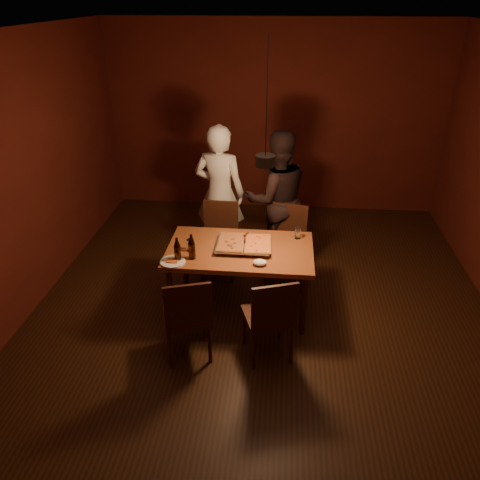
# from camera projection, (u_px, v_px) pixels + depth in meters

# --- Properties ---
(room_shell) EXTENTS (6.00, 6.00, 6.00)m
(room_shell) POSITION_uv_depth(u_px,v_px,m) (264.00, 197.00, 4.36)
(room_shell) COLOR #341B0E
(room_shell) RESTS_ON ground
(dining_table) EXTENTS (1.50, 0.90, 0.75)m
(dining_table) POSITION_uv_depth(u_px,v_px,m) (240.00, 255.00, 4.85)
(dining_table) COLOR brown
(dining_table) RESTS_ON floor
(chair_far_left) EXTENTS (0.43, 0.43, 0.49)m
(chair_far_left) POSITION_uv_depth(u_px,v_px,m) (220.00, 232.00, 5.62)
(chair_far_left) COLOR #38190F
(chair_far_left) RESTS_ON floor
(chair_far_right) EXTENTS (0.51, 0.51, 0.49)m
(chair_far_right) POSITION_uv_depth(u_px,v_px,m) (287.00, 235.00, 5.55)
(chair_far_right) COLOR #38190F
(chair_far_right) RESTS_ON floor
(chair_near_left) EXTENTS (0.53, 0.53, 0.49)m
(chair_near_left) POSITION_uv_depth(u_px,v_px,m) (188.00, 312.00, 4.21)
(chair_near_left) COLOR #38190F
(chair_near_left) RESTS_ON floor
(chair_near_right) EXTENTS (0.53, 0.53, 0.49)m
(chair_near_right) POSITION_uv_depth(u_px,v_px,m) (271.00, 313.00, 4.21)
(chair_near_right) COLOR #38190F
(chair_near_right) RESTS_ON floor
(pizza_tray) EXTENTS (0.57, 0.47, 0.05)m
(pizza_tray) POSITION_uv_depth(u_px,v_px,m) (243.00, 245.00, 4.83)
(pizza_tray) COLOR silver
(pizza_tray) RESTS_ON dining_table
(pizza_meat) EXTENTS (0.27, 0.42, 0.02)m
(pizza_meat) POSITION_uv_depth(u_px,v_px,m) (231.00, 242.00, 4.82)
(pizza_meat) COLOR maroon
(pizza_meat) RESTS_ON pizza_tray
(pizza_cheese) EXTENTS (0.29, 0.44, 0.02)m
(pizza_cheese) POSITION_uv_depth(u_px,v_px,m) (258.00, 243.00, 4.79)
(pizza_cheese) COLOR gold
(pizza_cheese) RESTS_ON pizza_tray
(spatula) EXTENTS (0.14, 0.25, 0.04)m
(spatula) POSITION_uv_depth(u_px,v_px,m) (243.00, 240.00, 4.84)
(spatula) COLOR silver
(spatula) RESTS_ON pizza_tray
(beer_bottle_a) EXTENTS (0.07, 0.07, 0.25)m
(beer_bottle_a) POSITION_uv_depth(u_px,v_px,m) (177.00, 250.00, 4.54)
(beer_bottle_a) COLOR black
(beer_bottle_a) RESTS_ON dining_table
(beer_bottle_b) EXTENTS (0.07, 0.07, 0.26)m
(beer_bottle_b) POSITION_uv_depth(u_px,v_px,m) (192.00, 247.00, 4.58)
(beer_bottle_b) COLOR black
(beer_bottle_b) RESTS_ON dining_table
(water_glass_left) EXTENTS (0.08, 0.08, 0.12)m
(water_glass_left) POSITION_uv_depth(u_px,v_px,m) (190.00, 245.00, 4.76)
(water_glass_left) COLOR silver
(water_glass_left) RESTS_ON dining_table
(water_glass_right) EXTENTS (0.06, 0.06, 0.12)m
(water_glass_right) POSITION_uv_depth(u_px,v_px,m) (298.00, 233.00, 4.99)
(water_glass_right) COLOR silver
(water_glass_right) RESTS_ON dining_table
(plate_slice) EXTENTS (0.25, 0.25, 0.03)m
(plate_slice) POSITION_uv_depth(u_px,v_px,m) (173.00, 261.00, 4.57)
(plate_slice) COLOR white
(plate_slice) RESTS_ON dining_table
(napkin) EXTENTS (0.13, 0.10, 0.06)m
(napkin) POSITION_uv_depth(u_px,v_px,m) (260.00, 262.00, 4.51)
(napkin) COLOR white
(napkin) RESTS_ON dining_table
(diner_white) EXTENTS (0.70, 0.52, 1.74)m
(diner_white) POSITION_uv_depth(u_px,v_px,m) (220.00, 194.00, 5.81)
(diner_white) COLOR silver
(diner_white) RESTS_ON floor
(diner_dark) EXTENTS (0.98, 0.86, 1.70)m
(diner_dark) POSITION_uv_depth(u_px,v_px,m) (277.00, 199.00, 5.72)
(diner_dark) COLOR black
(diner_dark) RESTS_ON floor
(pendant_lamp) EXTENTS (0.18, 0.18, 1.10)m
(pendant_lamp) POSITION_uv_depth(u_px,v_px,m) (265.00, 160.00, 4.19)
(pendant_lamp) COLOR black
(pendant_lamp) RESTS_ON ceiling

